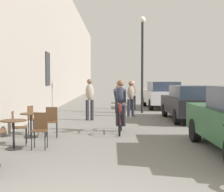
{
  "coord_description": "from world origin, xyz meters",
  "views": [
    {
      "loc": [
        0.11,
        -4.19,
        1.73
      ],
      "look_at": [
        0.04,
        11.91,
        0.92
      ],
      "focal_mm": 53.67,
      "sensor_mm": 36.0,
      "label": 1
    }
  ],
  "objects_px": {
    "cafe_chair_mid_toward_wall": "(19,125)",
    "pedestrian_mid": "(132,97)",
    "cafe_chair_far_toward_wall": "(53,120)",
    "pedestrian_furthest": "(134,93)",
    "cyclist_on_bicycle": "(122,108)",
    "pedestrian_near": "(91,97)",
    "cafe_table_far": "(33,120)",
    "street_lamp": "(144,52)",
    "cafe_table_mid": "(15,128)",
    "cafe_chair_mid_toward_street": "(42,128)",
    "cafe_chair_far_toward_street": "(35,118)",
    "parked_car_second": "(191,102)",
    "parked_car_third": "(163,94)",
    "pedestrian_far": "(120,95)"
  },
  "relations": [
    {
      "from": "cafe_chair_mid_toward_street",
      "to": "cafe_table_far",
      "type": "xyz_separation_m",
      "value": [
        -0.61,
        1.58,
        0.0
      ]
    },
    {
      "from": "cafe_chair_far_toward_wall",
      "to": "parked_car_second",
      "type": "xyz_separation_m",
      "value": [
        5.03,
        3.98,
        0.25
      ]
    },
    {
      "from": "cafe_chair_far_toward_street",
      "to": "street_lamp",
      "type": "distance_m",
      "value": 8.14
    },
    {
      "from": "cafe_chair_far_toward_wall",
      "to": "street_lamp",
      "type": "distance_m",
      "value": 8.31
    },
    {
      "from": "cyclist_on_bicycle",
      "to": "cafe_chair_mid_toward_wall",
      "type": "bearing_deg",
      "value": -143.55
    },
    {
      "from": "parked_car_second",
      "to": "pedestrian_far",
      "type": "bearing_deg",
      "value": 133.37
    },
    {
      "from": "cafe_table_mid",
      "to": "cafe_table_far",
      "type": "distance_m",
      "value": 1.66
    },
    {
      "from": "cafe_table_mid",
      "to": "pedestrian_mid",
      "type": "xyz_separation_m",
      "value": [
        3.3,
        7.26,
        0.4
      ]
    },
    {
      "from": "pedestrian_furthest",
      "to": "parked_car_third",
      "type": "xyz_separation_m",
      "value": [
        1.79,
        0.91,
        -0.1
      ]
    },
    {
      "from": "cafe_chair_far_toward_wall",
      "to": "pedestrian_mid",
      "type": "distance_m",
      "value": 6.15
    },
    {
      "from": "pedestrian_furthest",
      "to": "street_lamp",
      "type": "bearing_deg",
      "value": -78.91
    },
    {
      "from": "cafe_table_mid",
      "to": "cafe_chair_far_toward_wall",
      "type": "relative_size",
      "value": 0.81
    },
    {
      "from": "cafe_table_far",
      "to": "cafe_chair_far_toward_street",
      "type": "relative_size",
      "value": 0.81
    },
    {
      "from": "cyclist_on_bicycle",
      "to": "pedestrian_near",
      "type": "relative_size",
      "value": 1.01
    },
    {
      "from": "cafe_chair_mid_toward_street",
      "to": "cafe_table_mid",
      "type": "bearing_deg",
      "value": -173.17
    },
    {
      "from": "cyclist_on_bicycle",
      "to": "pedestrian_mid",
      "type": "relative_size",
      "value": 1.08
    },
    {
      "from": "cafe_chair_far_toward_street",
      "to": "pedestrian_near",
      "type": "distance_m",
      "value": 3.88
    },
    {
      "from": "cafe_chair_far_toward_wall",
      "to": "cafe_chair_mid_toward_street",
      "type": "bearing_deg",
      "value": -89.41
    },
    {
      "from": "cafe_chair_far_toward_wall",
      "to": "pedestrian_near",
      "type": "xyz_separation_m",
      "value": [
        0.87,
        4.09,
        0.47
      ]
    },
    {
      "from": "cafe_chair_mid_toward_street",
      "to": "parked_car_third",
      "type": "relative_size",
      "value": 0.2
    },
    {
      "from": "cafe_table_mid",
      "to": "pedestrian_furthest",
      "type": "bearing_deg",
      "value": 71.52
    },
    {
      "from": "cafe_table_mid",
      "to": "cafe_chair_far_toward_wall",
      "type": "height_order",
      "value": "cafe_chair_far_toward_wall"
    },
    {
      "from": "cafe_chair_mid_toward_street",
      "to": "pedestrian_mid",
      "type": "xyz_separation_m",
      "value": [
        2.66,
        7.18,
        0.4
      ]
    },
    {
      "from": "cafe_table_mid",
      "to": "pedestrian_near",
      "type": "bearing_deg",
      "value": 75.67
    },
    {
      "from": "cafe_chair_far_toward_street",
      "to": "cyclist_on_bicycle",
      "type": "bearing_deg",
      "value": 6.37
    },
    {
      "from": "cafe_chair_mid_toward_wall",
      "to": "street_lamp",
      "type": "height_order",
      "value": "street_lamp"
    },
    {
      "from": "cafe_chair_far_toward_street",
      "to": "pedestrian_mid",
      "type": "bearing_deg",
      "value": 56.05
    },
    {
      "from": "cafe_chair_far_toward_wall",
      "to": "cyclist_on_bicycle",
      "type": "relative_size",
      "value": 0.51
    },
    {
      "from": "cafe_table_mid",
      "to": "street_lamp",
      "type": "xyz_separation_m",
      "value": [
        3.97,
        8.88,
        2.59
      ]
    },
    {
      "from": "cafe_chair_mid_toward_street",
      "to": "parked_car_second",
      "type": "height_order",
      "value": "parked_car_second"
    },
    {
      "from": "cafe_chair_far_toward_street",
      "to": "cyclist_on_bicycle",
      "type": "height_order",
      "value": "cyclist_on_bicycle"
    },
    {
      "from": "cafe_chair_mid_toward_wall",
      "to": "pedestrian_mid",
      "type": "xyz_separation_m",
      "value": [
        3.37,
        6.71,
        0.4
      ]
    },
    {
      "from": "cafe_table_mid",
      "to": "cafe_chair_mid_toward_wall",
      "type": "xyz_separation_m",
      "value": [
        -0.07,
        0.54,
        -0.0
      ]
    },
    {
      "from": "cafe_chair_mid_toward_wall",
      "to": "pedestrian_furthest",
      "type": "bearing_deg",
      "value": 70.24
    },
    {
      "from": "cafe_table_far",
      "to": "cafe_chair_far_toward_street",
      "type": "bearing_deg",
      "value": 96.69
    },
    {
      "from": "cafe_chair_mid_toward_wall",
      "to": "parked_car_third",
      "type": "bearing_deg",
      "value": 63.86
    },
    {
      "from": "pedestrian_far",
      "to": "cafe_chair_far_toward_wall",
      "type": "bearing_deg",
      "value": -106.83
    },
    {
      "from": "cafe_chair_mid_toward_street",
      "to": "cafe_chair_mid_toward_wall",
      "type": "bearing_deg",
      "value": 146.69
    },
    {
      "from": "street_lamp",
      "to": "parked_car_third",
      "type": "xyz_separation_m",
      "value": [
        1.42,
        2.79,
        -2.29
      ]
    },
    {
      "from": "parked_car_third",
      "to": "cafe_chair_mid_toward_wall",
      "type": "bearing_deg",
      "value": -116.14
    },
    {
      "from": "cafe_chair_far_toward_street",
      "to": "cafe_chair_far_toward_wall",
      "type": "relative_size",
      "value": 1.0
    },
    {
      "from": "pedestrian_far",
      "to": "parked_car_second",
      "type": "distance_m",
      "value": 4.23
    },
    {
      "from": "pedestrian_far",
      "to": "street_lamp",
      "type": "relative_size",
      "value": 0.33
    },
    {
      "from": "cafe_table_far",
      "to": "pedestrian_near",
      "type": "height_order",
      "value": "pedestrian_near"
    },
    {
      "from": "cafe_table_mid",
      "to": "pedestrian_furthest",
      "type": "relative_size",
      "value": 0.44
    },
    {
      "from": "cafe_chair_mid_toward_wall",
      "to": "street_lamp",
      "type": "xyz_separation_m",
      "value": [
        4.04,
        8.34,
        2.59
      ]
    },
    {
      "from": "pedestrian_near",
      "to": "pedestrian_furthest",
      "type": "relative_size",
      "value": 1.07
    },
    {
      "from": "cafe_chair_far_toward_wall",
      "to": "pedestrian_furthest",
      "type": "distance_m",
      "value": 9.52
    },
    {
      "from": "pedestrian_furthest",
      "to": "street_lamp",
      "type": "height_order",
      "value": "street_lamp"
    },
    {
      "from": "cafe_table_mid",
      "to": "parked_car_third",
      "type": "relative_size",
      "value": 0.16
    }
  ]
}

